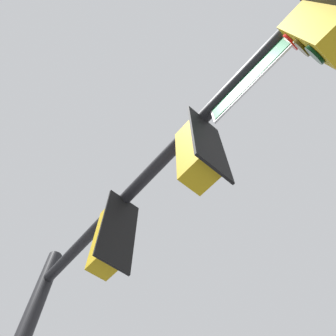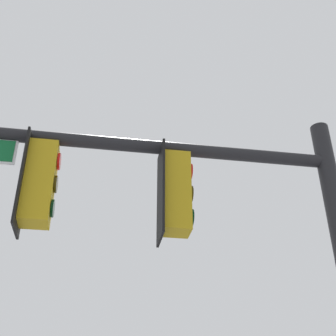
# 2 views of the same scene
# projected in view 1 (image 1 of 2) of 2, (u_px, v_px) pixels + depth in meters

# --- Properties ---
(signal_pole_near) EXTENTS (6.27, 1.21, 6.02)m
(signal_pole_near) POSITION_uv_depth(u_px,v_px,m) (114.00, 256.00, 3.91)
(signal_pole_near) COLOR black
(signal_pole_near) RESTS_ON ground_plane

